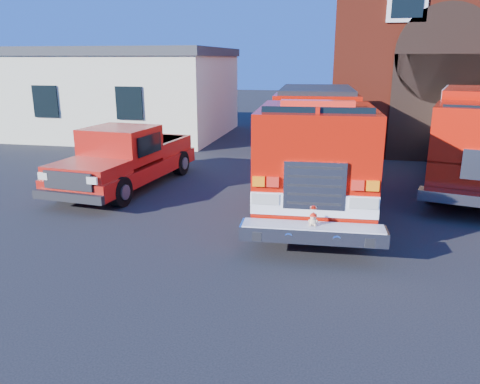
# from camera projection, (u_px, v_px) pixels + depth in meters

# --- Properties ---
(ground) EXTENTS (100.00, 100.00, 0.00)m
(ground) POSITION_uv_depth(u_px,v_px,m) (251.00, 232.00, 10.70)
(ground) COLOR black
(ground) RESTS_ON ground
(parking_stripe_far) EXTENTS (0.12, 3.00, 0.01)m
(parking_stripe_far) POSITION_uv_depth(u_px,v_px,m) (475.00, 175.00, 15.99)
(parking_stripe_far) COLOR yellow
(parking_stripe_far) RESTS_ON ground
(side_building) EXTENTS (10.20, 8.20, 4.35)m
(side_building) POSITION_uv_depth(u_px,v_px,m) (126.00, 91.00, 24.11)
(side_building) COLOR beige
(side_building) RESTS_ON ground
(fire_engine) EXTENTS (3.18, 9.73, 2.96)m
(fire_engine) POSITION_uv_depth(u_px,v_px,m) (315.00, 142.00, 13.37)
(fire_engine) COLOR black
(fire_engine) RESTS_ON ground
(pickup_truck) EXTENTS (2.67, 5.94, 1.88)m
(pickup_truck) POSITION_uv_depth(u_px,v_px,m) (127.00, 158.00, 14.31)
(pickup_truck) COLOR black
(pickup_truck) RESTS_ON ground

